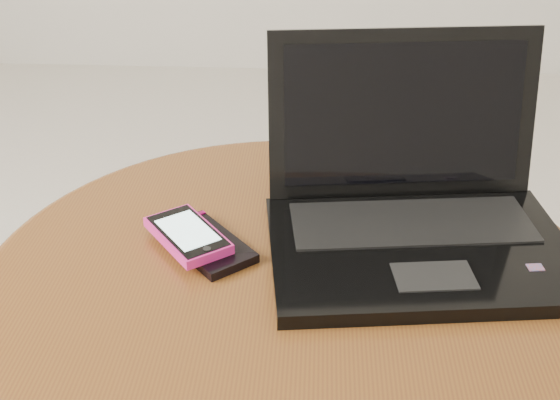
{
  "coord_description": "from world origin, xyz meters",
  "views": [
    {
      "loc": [
        -0.06,
        -0.74,
        0.97
      ],
      "look_at": [
        -0.1,
        -0.06,
        0.59
      ],
      "focal_mm": 47.06,
      "sensor_mm": 36.0,
      "label": 1
    }
  ],
  "objects": [
    {
      "name": "table",
      "position": [
        -0.09,
        -0.11,
        0.41
      ],
      "size": [
        0.67,
        0.67,
        0.53
      ],
      "color": "#5E2915",
      "rests_on": "ground"
    },
    {
      "name": "laptop",
      "position": [
        0.04,
        -0.04,
        0.57
      ],
      "size": [
        0.34,
        0.3,
        0.21
      ],
      "color": "black",
      "rests_on": "table"
    },
    {
      "name": "phone_black",
      "position": [
        -0.18,
        -0.07,
        0.53
      ],
      "size": [
        0.12,
        0.13,
        0.01
      ],
      "color": "black",
      "rests_on": "table"
    },
    {
      "name": "phone_pink",
      "position": [
        -0.2,
        -0.07,
        0.54
      ],
      "size": [
        0.11,
        0.12,
        0.01
      ],
      "color": "#F22795",
      "rests_on": "phone_black"
    }
  ]
}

